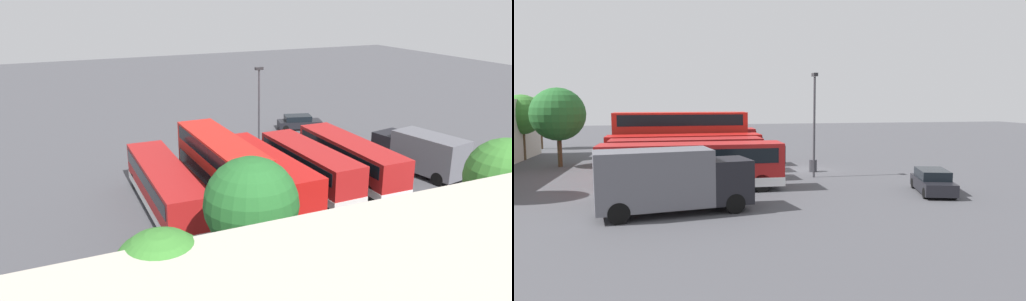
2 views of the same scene
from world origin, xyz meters
The scene contains 13 objects.
ground_plane centered at (0.00, 0.00, 0.00)m, with size 140.00×140.00×0.00m, color #47474C.
bus_single_deck_near_end centered at (-7.11, 9.11, 1.62)m, with size 2.68×11.17×2.95m.
bus_single_deck_second centered at (-3.44, 9.33, 1.62)m, with size 2.89×10.35×2.95m.
bus_single_deck_third centered at (0.08, 9.42, 1.62)m, with size 2.95×11.57×2.95m.
bus_double_decker_fourth centered at (3.44, 9.65, 2.45)m, with size 2.71×10.80×4.55m.
bus_single_deck_fifth centered at (7.08, 8.98, 1.62)m, with size 2.76×12.03×2.95m.
box_truck_blue centered at (-12.73, 10.32, 1.71)m, with size 3.83×7.83×3.20m.
car_hatchback_silver centered at (-10.58, -5.01, 0.70)m, with size 4.72×2.96×1.43m.
lamp_post_tall centered at (-3.58, 0.35, 4.41)m, with size 0.70×0.30×7.48m.
waste_bin_yellow centered at (-1.03, -0.34, 0.47)m, with size 0.60×0.60×0.95m, color #333338.
tree_leftmost centered at (10.92, 23.99, 4.21)m, with size 3.68×3.68×6.07m.
tree_midright centered at (5.70, 19.66, 4.38)m, with size 4.41×4.41×6.60m.
tree_rightmost centered at (-7.34, 22.25, 4.51)m, with size 4.10×4.10×6.57m.
Camera 1 is at (14.21, 38.96, 13.67)m, focal length 35.46 mm.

